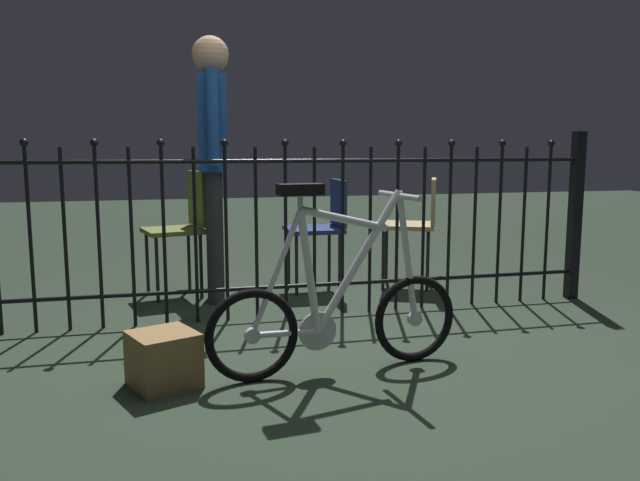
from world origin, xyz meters
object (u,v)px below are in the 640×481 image
at_px(bicycle, 337,307).
at_px(chair_navy, 324,222).
at_px(display_crate, 164,359).
at_px(chair_olive, 183,220).
at_px(person_visitor, 213,144).
at_px(chair_tan, 417,219).

bearing_deg(bicycle, chair_navy, 77.65).
bearing_deg(chair_navy, display_crate, -124.39).
xyz_separation_m(chair_olive, display_crate, (-0.16, -1.75, -0.41)).
height_order(chair_navy, person_visitor, person_visitor).
bearing_deg(chair_olive, chair_tan, -5.19).
bearing_deg(chair_navy, chair_tan, -7.37).
distance_m(chair_navy, chair_tan, 0.69).
height_order(chair_navy, display_crate, chair_navy).
bearing_deg(person_visitor, chair_olive, 130.79).
bearing_deg(chair_tan, display_crate, -139.10).
relative_size(chair_navy, person_visitor, 0.46).
bearing_deg(bicycle, person_visitor, 105.57).
bearing_deg(display_crate, person_visitor, 76.79).
relative_size(person_visitor, display_crate, 6.64).
bearing_deg(chair_olive, bicycle, -70.51).
distance_m(chair_olive, display_crate, 1.80).
bearing_deg(chair_navy, chair_olive, 176.33).
xyz_separation_m(chair_olive, chair_tan, (1.68, -0.15, -0.02)).
bearing_deg(person_visitor, chair_navy, 11.55).
distance_m(chair_tan, person_visitor, 1.58).
height_order(chair_olive, display_crate, chair_olive).
xyz_separation_m(chair_tan, person_visitor, (-1.48, -0.07, 0.55)).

